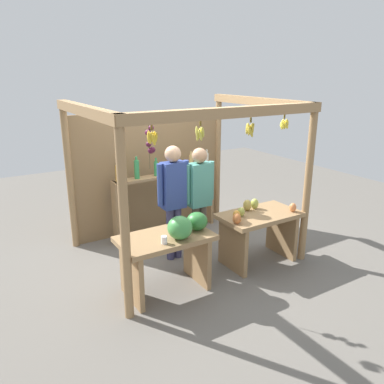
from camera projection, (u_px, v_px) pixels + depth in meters
ground_plane at (185, 251)px, 5.77m from camera, size 12.00×12.00×0.00m
market_stall at (169, 160)px, 5.73m from camera, size 2.77×2.23×2.20m
fruit_counter_left at (172, 244)px, 4.58m from camera, size 1.16×0.67×1.00m
fruit_counter_right at (258, 226)px, 5.32m from camera, size 1.14×0.64×0.88m
bottle_shelf_unit at (165, 187)px, 6.23m from camera, size 1.77×0.22×1.34m
vendor_man at (173, 193)px, 5.29m from camera, size 0.48×0.22×1.64m
vendor_woman at (199, 192)px, 5.46m from camera, size 0.48×0.21×1.58m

